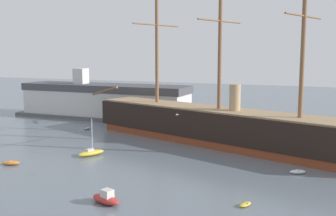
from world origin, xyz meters
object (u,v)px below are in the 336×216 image
tall_ship (219,126)px  sailboat_alongside_bow (91,153)px  dinghy_alongside_stern (298,172)px  seagull_in_flight (177,115)px  dinghy_mid_right (245,204)px  dinghy_mid_left (11,163)px  dinghy_distant_centre (216,132)px  dinghy_far_left (87,129)px  dockside_warehouse_left (104,101)px  motorboat_near_centre (106,198)px

tall_ship → sailboat_alongside_bow: tall_ship is taller
dinghy_alongside_stern → seagull_in_flight: 20.41m
seagull_in_flight → dinghy_alongside_stern: bearing=36.4°
seagull_in_flight → dinghy_mid_right: bearing=-24.7°
dinghy_mid_left → dinghy_mid_right: size_ratio=1.44×
dinghy_distant_centre → seagull_in_flight: seagull_in_flight is taller
dinghy_mid_left → sailboat_alongside_bow: 12.92m
dinghy_mid_left → dinghy_alongside_stern: (42.11, 12.61, -0.05)m
dinghy_mid_left → seagull_in_flight: seagull_in_flight is taller
dinghy_far_left → dockside_warehouse_left: (-5.46, 16.35, 4.30)m
dinghy_mid_right → dockside_warehouse_left: (-48.92, 49.01, 4.29)m
seagull_in_flight → sailboat_alongside_bow: bearing=157.1°
sailboat_alongside_bow → dinghy_far_left: (-14.19, 19.90, -0.32)m
dinghy_mid_right → sailboat_alongside_bow: bearing=156.4°
tall_ship → dinghy_mid_left: tall_ship is taller
dinghy_mid_left → dockside_warehouse_left: 47.55m
dinghy_far_left → dinghy_distant_centre: size_ratio=0.83×
dinghy_distant_centre → dinghy_alongside_stern: bearing=-51.9°
dinghy_mid_left → sailboat_alongside_bow: size_ratio=0.47×
dinghy_mid_right → sailboat_alongside_bow: sailboat_alongside_bow is taller
dinghy_mid_left → dinghy_alongside_stern: 43.96m
dinghy_distant_centre → seagull_in_flight: 37.08m
dinghy_mid_left → dockside_warehouse_left: (-11.19, 46.03, 4.19)m
dinghy_alongside_stern → dinghy_distant_centre: size_ratio=1.08×
dinghy_distant_centre → seagull_in_flight: bearing=-82.5°
tall_ship → dinghy_mid_right: bearing=-68.7°
dinghy_far_left → motorboat_near_centre: bearing=-53.4°
sailboat_alongside_bow → tall_ship: bearing=43.3°
seagull_in_flight → tall_ship: bearing=92.8°
sailboat_alongside_bow → dinghy_distant_centre: 31.08m
seagull_in_flight → dinghy_distant_centre: bearing=97.5°
dinghy_mid_right → dinghy_distant_centre: 43.09m
sailboat_alongside_bow → dinghy_far_left: 24.44m
motorboat_near_centre → dinghy_far_left: motorboat_near_centre is taller
dinghy_mid_left → dinghy_far_left: dinghy_mid_left is taller
dinghy_mid_left → dinghy_alongside_stern: bearing=16.7°
dinghy_mid_right → dinghy_far_left: size_ratio=1.05×
dinghy_far_left → dinghy_distant_centre: dinghy_distant_centre is taller
dinghy_alongside_stern → dinghy_far_left: (-47.84, 17.06, -0.06)m
tall_ship → seagull_in_flight: size_ratio=59.25×
tall_ship → motorboat_near_centre: 35.25m
dinghy_alongside_stern → dinghy_mid_right: bearing=-105.7°
sailboat_alongside_bow → motorboat_near_centre: bearing=-52.3°
sailboat_alongside_bow → dockside_warehouse_left: size_ratio=0.13×
sailboat_alongside_bow → dockside_warehouse_left: bearing=118.5°
dinghy_mid_left → sailboat_alongside_bow: sailboat_alongside_bow is taller
sailboat_alongside_bow → seagull_in_flight: size_ratio=5.65×
dinghy_mid_left → dockside_warehouse_left: size_ratio=0.06×
dinghy_distant_centre → dockside_warehouse_left: dockside_warehouse_left is taller
tall_ship → dinghy_mid_right: size_ratio=32.14×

